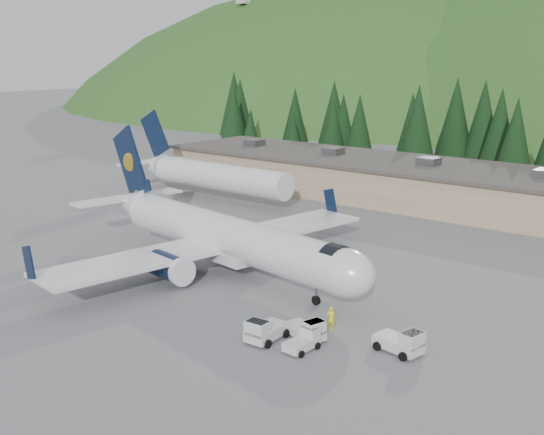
% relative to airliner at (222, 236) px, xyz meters
% --- Properties ---
extents(ground, '(600.00, 600.00, 0.00)m').
position_rel_airliner_xyz_m(ground, '(1.04, -0.15, -3.19)').
color(ground, slate).
extents(airliner, '(36.11, 34.02, 11.99)m').
position_rel_airliner_xyz_m(airliner, '(0.00, 0.00, 0.00)').
color(airliner, white).
rests_on(airliner, ground).
extents(second_airliner, '(27.50, 11.00, 10.05)m').
position_rel_airliner_xyz_m(second_airliner, '(-23.88, 21.85, 0.13)').
color(second_airliner, white).
rests_on(second_airliner, ground).
extents(baggage_tug_a, '(3.28, 2.40, 1.60)m').
position_rel_airliner_xyz_m(baggage_tug_a, '(15.28, -7.58, -2.48)').
color(baggage_tug_a, silver).
rests_on(baggage_tug_a, ground).
extents(baggage_tug_b, '(3.43, 2.36, 1.72)m').
position_rel_airliner_xyz_m(baggage_tug_b, '(21.38, -5.39, -2.42)').
color(baggage_tug_b, silver).
rests_on(baggage_tug_b, ground).
extents(baggage_tug_c, '(1.64, 2.62, 1.38)m').
position_rel_airliner_xyz_m(baggage_tug_c, '(16.03, -8.98, -2.58)').
color(baggage_tug_c, silver).
rests_on(baggage_tug_c, ground).
extents(terminal_building, '(71.00, 17.00, 6.10)m').
position_rel_airliner_xyz_m(terminal_building, '(-3.97, 37.85, -0.57)').
color(terminal_building, '#9A8865').
rests_on(terminal_building, ground).
extents(baggage_tug_d, '(2.15, 3.34, 1.73)m').
position_rel_airliner_xyz_m(baggage_tug_d, '(13.16, -9.68, -2.42)').
color(baggage_tug_d, silver).
rests_on(baggage_tug_d, ground).
extents(ramp_worker, '(0.76, 0.64, 1.77)m').
position_rel_airliner_xyz_m(ramp_worker, '(15.53, -5.12, -2.31)').
color(ramp_worker, yellow).
rests_on(ramp_worker, ground).
extents(tree_line, '(113.77, 18.65, 14.50)m').
position_rel_airliner_xyz_m(tree_line, '(-7.97, 61.54, 4.53)').
color(tree_line, black).
rests_on(tree_line, ground).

